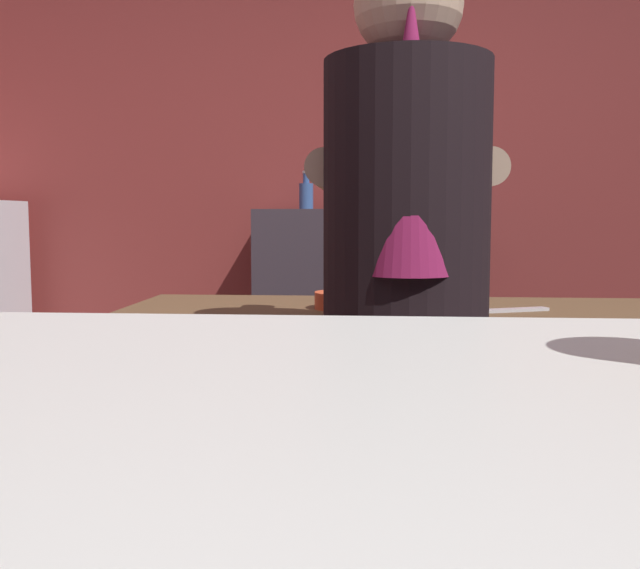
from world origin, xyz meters
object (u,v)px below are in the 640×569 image
at_px(mixing_bowl, 345,300).
at_px(bottle_vinegar, 433,192).
at_px(bartender, 405,306).
at_px(bottle_soy, 306,195).
at_px(chefs_knife, 506,310).

xyz_separation_m(mixing_bowl, bottle_vinegar, (0.34, 1.28, 0.33)).
xyz_separation_m(bartender, bottle_soy, (-0.37, 1.78, 0.29)).
distance_m(bartender, bottle_soy, 1.84).
relative_size(mixing_bowl, bottle_soy, 0.94).
bearing_deg(mixing_bowl, bottle_vinegar, 75.32).
xyz_separation_m(chefs_knife, bottle_soy, (-0.65, 1.37, 0.35)).
xyz_separation_m(mixing_bowl, bottle_soy, (-0.23, 1.34, 0.33)).
xyz_separation_m(bartender, mixing_bowl, (-0.14, 0.44, -0.04)).
xyz_separation_m(bottle_vinegar, bottle_soy, (-0.57, 0.05, -0.01)).
bearing_deg(bottle_vinegar, bartender, -96.40).
relative_size(bottle_vinegar, bottle_soy, 1.11).
relative_size(mixing_bowl, bottle_vinegar, 0.85).
xyz_separation_m(bartender, bottle_vinegar, (0.19, 1.73, 0.29)).
xyz_separation_m(bartender, chefs_knife, (0.28, 0.41, -0.06)).
bearing_deg(bottle_vinegar, bottle_soy, 174.76).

